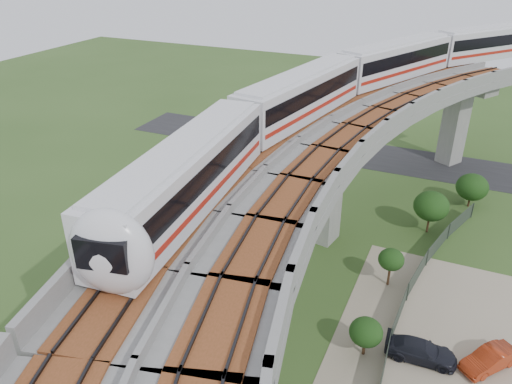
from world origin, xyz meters
TOP-DOWN VIEW (x-y plane):
  - ground at (0.00, 0.00)m, footprint 160.00×160.00m
  - asphalt_road at (0.00, 30.00)m, footprint 60.00×8.00m
  - viaduct at (3.84, 0.00)m, footprint 19.58×73.98m
  - metro_train at (2.56, 16.10)m, footprint 20.61×58.99m
  - fence at (9.75, 0.00)m, footprint 3.87×38.73m
  - tree_0 at (11.87, 21.49)m, footprint 2.93×2.93m
  - tree_1 at (8.86, 15.09)m, footprint 2.96×2.96m
  - tree_2 at (7.16, 6.24)m, footprint 1.86×1.86m
  - tree_3 at (7.11, -1.30)m, footprint 2.03×2.03m
  - car_red at (14.12, 0.66)m, footprint 3.43×3.77m
  - car_dark at (10.32, -0.30)m, footprint 4.31×1.95m

SIDE VIEW (x-z plane):
  - ground at x=0.00m, z-range 0.00..0.00m
  - asphalt_road at x=0.00m, z-range 0.00..0.03m
  - car_dark at x=10.32m, z-range 0.04..1.26m
  - car_red at x=14.12m, z-range 0.04..1.29m
  - fence at x=9.75m, z-range 0.00..1.50m
  - tree_3 at x=7.11m, z-range 0.45..3.10m
  - tree_0 at x=11.87m, z-range 0.40..3.68m
  - tree_2 at x=7.16m, z-range 0.71..3.75m
  - tree_1 at x=8.86m, z-range 0.64..4.45m
  - viaduct at x=3.84m, z-range 3.35..14.75m
  - metro_train at x=2.56m, z-range 10.49..14.13m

